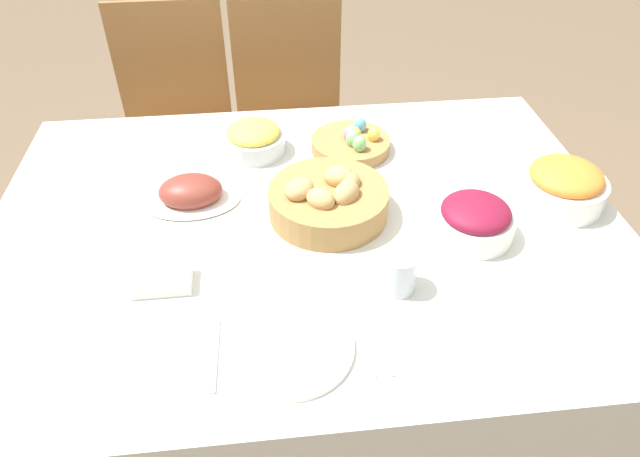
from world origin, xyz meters
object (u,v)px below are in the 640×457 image
at_px(dinner_plate, 292,347).
at_px(knife, 367,341).
at_px(drinking_cup, 399,272).
at_px(beet_salad_bowl, 474,219).
at_px(fork, 215,355).
at_px(bread_basket, 329,200).
at_px(spoon, 382,340).
at_px(chair_far_center, 294,122).
at_px(carrot_bowl, 564,185).
at_px(chair_far_left, 177,128).
at_px(pineapple_bowl, 254,139).
at_px(egg_basket, 352,143).
at_px(butter_dish, 162,280).
at_px(ham_platter, 191,193).

height_order(dinner_plate, knife, dinner_plate).
bearing_deg(drinking_cup, beet_salad_bowl, 35.93).
height_order(fork, knife, same).
distance_m(bread_basket, spoon, 0.41).
height_order(chair_far_center, bread_basket, chair_far_center).
distance_m(bread_basket, carrot_bowl, 0.58).
relative_size(chair_far_left, pineapple_bowl, 5.56).
relative_size(egg_basket, fork, 1.32).
xyz_separation_m(chair_far_center, bread_basket, (0.02, -0.91, 0.29)).
bearing_deg(dinner_plate, beet_salad_bowl, 33.23).
relative_size(chair_far_center, drinking_cup, 10.85).
height_order(dinner_plate, fork, dinner_plate).
height_order(fork, drinking_cup, drinking_cup).
xyz_separation_m(drinking_cup, butter_dish, (-0.49, 0.06, -0.03)).
relative_size(knife, spoon, 1.00).
xyz_separation_m(carrot_bowl, butter_dish, (-0.96, -0.19, -0.04)).
height_order(chair_far_center, butter_dish, chair_far_center).
relative_size(egg_basket, beet_salad_bowl, 1.19).
xyz_separation_m(carrot_bowl, knife, (-0.55, -0.39, -0.05)).
bearing_deg(butter_dish, carrot_bowl, 11.09).
height_order(chair_far_center, dinner_plate, chair_far_center).
xyz_separation_m(ham_platter, butter_dish, (-0.04, -0.29, -0.01)).
bearing_deg(bread_basket, dinner_plate, -106.54).
xyz_separation_m(beet_salad_bowl, spoon, (-0.27, -0.29, -0.04)).
xyz_separation_m(chair_far_left, butter_dish, (0.10, -1.12, 0.26)).
bearing_deg(pineapple_bowl, ham_platter, -126.55).
relative_size(chair_far_left, fork, 5.77).
xyz_separation_m(knife, drinking_cup, (0.09, 0.14, 0.04)).
xyz_separation_m(bread_basket, drinking_cup, (0.11, -0.26, 0.00)).
relative_size(pineapple_bowl, dinner_plate, 0.74).
bearing_deg(dinner_plate, egg_basket, 72.24).
bearing_deg(chair_far_center, fork, -105.11).
height_order(fork, butter_dish, butter_dish).
distance_m(drinking_cup, butter_dish, 0.50).
relative_size(egg_basket, carrot_bowl, 1.07).
bearing_deg(fork, carrot_bowl, 26.20).
bearing_deg(butter_dish, spoon, -24.68).
xyz_separation_m(chair_far_left, ham_platter, (0.14, -0.82, 0.27)).
relative_size(chair_far_center, pineapple_bowl, 5.56).
xyz_separation_m(carrot_bowl, spoon, (-0.52, -0.39, -0.05)).
bearing_deg(drinking_cup, pineapple_bowl, 116.41).
distance_m(spoon, butter_dish, 0.48).
relative_size(dinner_plate, fork, 1.41).
bearing_deg(chair_far_center, chair_far_left, 175.13).
xyz_separation_m(egg_basket, pineapple_bowl, (-0.27, 0.02, 0.02)).
bearing_deg(carrot_bowl, ham_platter, 173.34).
xyz_separation_m(bread_basket, spoon, (0.05, -0.40, -0.04)).
height_order(knife, butter_dish, butter_dish).
xyz_separation_m(chair_far_center, spoon, (0.08, -1.31, 0.25)).
distance_m(egg_basket, spoon, 0.69).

